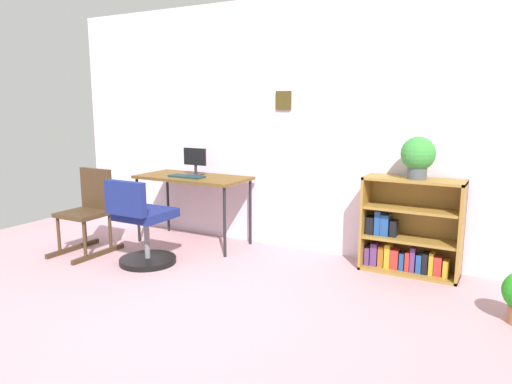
# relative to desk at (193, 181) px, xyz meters

# --- Properties ---
(ground_plane) EXTENTS (6.24, 6.24, 0.00)m
(ground_plane) POSITION_rel_desk_xyz_m (0.81, -1.75, -0.66)
(ground_plane) COLOR #B58993
(wall_back) EXTENTS (5.20, 0.12, 2.48)m
(wall_back) POSITION_rel_desk_xyz_m (0.81, 0.40, 0.58)
(wall_back) COLOR silver
(wall_back) RESTS_ON ground_plane
(desk) EXTENTS (1.17, 0.57, 0.72)m
(desk) POSITION_rel_desk_xyz_m (0.00, 0.00, 0.00)
(desk) COLOR brown
(desk) RESTS_ON ground_plane
(monitor) EXTENTS (0.27, 0.16, 0.28)m
(monitor) POSITION_rel_desk_xyz_m (-0.02, 0.08, 0.20)
(monitor) COLOR #262628
(monitor) RESTS_ON desk
(keyboard) EXTENTS (0.38, 0.14, 0.02)m
(keyboard) POSITION_rel_desk_xyz_m (-0.01, -0.10, 0.06)
(keyboard) COLOR #1A3136
(keyboard) RESTS_ON desk
(office_chair) EXTENTS (0.52, 0.55, 0.81)m
(office_chair) POSITION_rel_desk_xyz_m (0.02, -0.80, -0.31)
(office_chair) COLOR black
(office_chair) RESTS_ON ground_plane
(rocking_chair) EXTENTS (0.42, 0.64, 0.83)m
(rocking_chair) POSITION_rel_desk_xyz_m (-0.72, -0.75, -0.24)
(rocking_chair) COLOR #402D1A
(rocking_chair) RESTS_ON ground_plane
(bookshelf_low) EXTENTS (0.83, 0.30, 0.84)m
(bookshelf_low) POSITION_rel_desk_xyz_m (2.16, 0.20, -0.30)
(bookshelf_low) COLOR olive
(bookshelf_low) RESTS_ON ground_plane
(potted_plant_on_shelf) EXTENTS (0.28, 0.28, 0.36)m
(potted_plant_on_shelf) POSITION_rel_desk_xyz_m (2.21, 0.15, 0.37)
(potted_plant_on_shelf) COLOR #474C51
(potted_plant_on_shelf) RESTS_ON bookshelf_low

